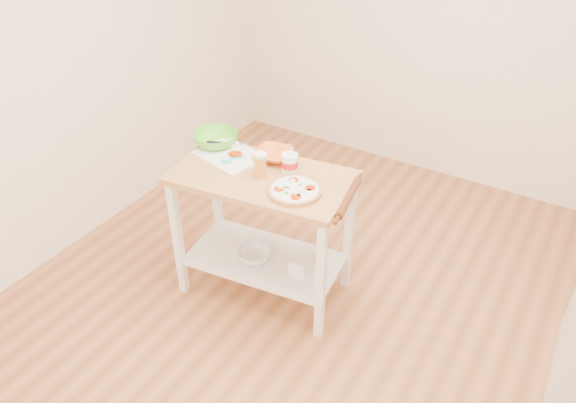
% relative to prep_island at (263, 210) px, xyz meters
% --- Properties ---
extents(room_shell, '(4.04, 4.54, 2.74)m').
position_rel_prep_island_xyz_m(room_shell, '(0.50, -0.17, 0.71)').
color(room_shell, '#AF6D40').
rests_on(room_shell, ground).
extents(prep_island, '(1.13, 0.71, 0.90)m').
position_rel_prep_island_xyz_m(prep_island, '(0.00, 0.00, 0.00)').
color(prep_island, tan).
rests_on(prep_island, ground).
extents(pizza, '(0.31, 0.31, 0.05)m').
position_rel_prep_island_xyz_m(pizza, '(0.26, -0.06, 0.27)').
color(pizza, tan).
rests_on(pizza, prep_island).
extents(cutting_board, '(0.46, 0.38, 0.04)m').
position_rel_prep_island_xyz_m(cutting_board, '(-0.30, 0.09, 0.26)').
color(cutting_board, white).
rests_on(cutting_board, prep_island).
extents(spatula, '(0.11, 0.14, 0.01)m').
position_rel_prep_island_xyz_m(spatula, '(-0.24, 0.03, 0.27)').
color(spatula, '#3BB0B0').
rests_on(spatula, cutting_board).
extents(knife, '(0.25, 0.15, 0.01)m').
position_rel_prep_island_xyz_m(knife, '(-0.42, 0.17, 0.27)').
color(knife, silver).
rests_on(knife, cutting_board).
extents(orange_bowl, '(0.26, 0.26, 0.06)m').
position_rel_prep_island_xyz_m(orange_bowl, '(-0.04, 0.20, 0.29)').
color(orange_bowl, orange).
rests_on(orange_bowl, prep_island).
extents(green_bowl, '(0.38, 0.38, 0.09)m').
position_rel_prep_island_xyz_m(green_bowl, '(-0.45, 0.15, 0.30)').
color(green_bowl, '#5CCF2D').
rests_on(green_bowl, prep_island).
extents(beer_pint, '(0.08, 0.08, 0.15)m').
position_rel_prep_island_xyz_m(beer_pint, '(0.00, -0.01, 0.33)').
color(beer_pint, orange).
rests_on(beer_pint, prep_island).
extents(yogurt_tub, '(0.10, 0.10, 0.21)m').
position_rel_prep_island_xyz_m(yogurt_tub, '(0.13, 0.11, 0.32)').
color(yogurt_tub, white).
rests_on(yogurt_tub, prep_island).
extents(rolling_pin, '(0.12, 0.39, 0.05)m').
position_rel_prep_island_xyz_m(rolling_pin, '(0.56, 0.02, 0.28)').
color(rolling_pin, '#5F3015').
rests_on(rolling_pin, prep_island).
extents(shelf_glass_bowl, '(0.28, 0.28, 0.07)m').
position_rel_prep_island_xyz_m(shelf_glass_bowl, '(-0.05, -0.04, -0.35)').
color(shelf_glass_bowl, silver).
rests_on(shelf_glass_bowl, prep_island).
extents(shelf_bin, '(0.12, 0.12, 0.11)m').
position_rel_prep_island_xyz_m(shelf_bin, '(0.27, -0.01, -0.33)').
color(shelf_bin, white).
rests_on(shelf_bin, prep_island).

